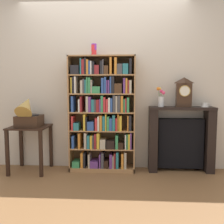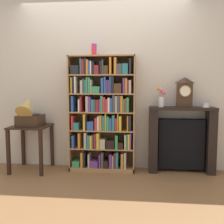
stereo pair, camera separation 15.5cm
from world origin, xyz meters
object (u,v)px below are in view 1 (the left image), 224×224
(cup_stack, at_px, (94,50))
(gramophone, at_px, (28,114))
(mantel_clock, at_px, (184,92))
(side_table_left, at_px, (30,137))
(bookshelf, at_px, (103,115))
(teacup_with_saucer, at_px, (205,105))
(flower_vase, at_px, (161,99))
(fireplace_mantel, at_px, (181,139))

(cup_stack, bearing_deg, gramophone, -170.30)
(mantel_clock, bearing_deg, side_table_left, -176.73)
(bookshelf, relative_size, cup_stack, 9.88)
(bookshelf, distance_m, teacup_with_saucer, 1.48)
(bookshelf, height_order, gramophone, bookshelf)
(gramophone, bearing_deg, side_table_left, 90.00)
(mantel_clock, relative_size, flower_vase, 1.49)
(gramophone, bearing_deg, fireplace_mantel, 5.19)
(gramophone, bearing_deg, flower_vase, 5.33)
(bookshelf, xyz_separation_m, mantel_clock, (1.17, 0.02, 0.34))
(flower_vase, xyz_separation_m, teacup_with_saucer, (0.62, 0.00, -0.09))
(bookshelf, xyz_separation_m, cup_stack, (-0.12, 0.00, 0.94))
(flower_vase, bearing_deg, gramophone, -174.67)
(side_table_left, relative_size, gramophone, 1.36)
(bookshelf, bearing_deg, fireplace_mantel, 2.16)
(cup_stack, bearing_deg, teacup_with_saucer, 0.71)
(side_table_left, relative_size, teacup_with_saucer, 5.57)
(bookshelf, distance_m, side_table_left, 1.11)
(flower_vase, bearing_deg, side_table_left, -176.17)
(fireplace_mantel, bearing_deg, mantel_clock, -45.91)
(cup_stack, relative_size, fireplace_mantel, 0.18)
(cup_stack, distance_m, gramophone, 1.32)
(flower_vase, bearing_deg, teacup_with_saucer, 0.19)
(fireplace_mantel, xyz_separation_m, flower_vase, (-0.30, -0.02, 0.60))
(bookshelf, height_order, side_table_left, bookshelf)
(bookshelf, height_order, cup_stack, cup_stack)
(fireplace_mantel, distance_m, teacup_with_saucer, 0.60)
(bookshelf, distance_m, cup_stack, 0.95)
(bookshelf, height_order, flower_vase, bookshelf)
(cup_stack, xyz_separation_m, flower_vase, (0.97, 0.02, -0.70))
(mantel_clock, height_order, flower_vase, mantel_clock)
(bookshelf, bearing_deg, flower_vase, 1.41)
(mantel_clock, xyz_separation_m, teacup_with_saucer, (0.30, 0.00, -0.18))
(fireplace_mantel, bearing_deg, bookshelf, -177.84)
(side_table_left, distance_m, mantel_clock, 2.33)
(cup_stack, height_order, gramophone, cup_stack)
(cup_stack, height_order, fireplace_mantel, cup_stack)
(bookshelf, bearing_deg, cup_stack, 178.46)
(cup_stack, xyz_separation_m, gramophone, (-0.94, -0.16, -0.91))
(side_table_left, bearing_deg, cup_stack, 6.70)
(bookshelf, xyz_separation_m, teacup_with_saucer, (1.47, 0.02, 0.15))
(side_table_left, bearing_deg, mantel_clock, 3.27)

